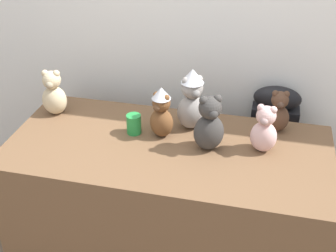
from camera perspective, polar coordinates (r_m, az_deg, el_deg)
wall_back at (r=2.66m, az=3.27°, el=14.68°), size 7.00×0.08×2.60m
display_table at (r=2.55m, az=0.00°, el=-9.79°), size 1.70×0.79×0.78m
instrument_case at (r=2.88m, az=13.03°, el=-3.22°), size 0.28×0.12×0.93m
teddy_bear_ash at (r=2.38m, az=3.11°, el=3.40°), size 0.21×0.20×0.35m
teddy_bear_chestnut at (r=2.32m, az=-0.87°, el=1.73°), size 0.16×0.15×0.29m
teddy_bear_sand at (r=2.62m, az=-14.62°, el=4.07°), size 0.16×0.14×0.28m
teddy_bear_charcoal at (r=2.22m, az=5.37°, el=0.17°), size 0.20×0.19×0.31m
teddy_bear_blush at (r=2.26m, az=12.37°, el=-0.51°), size 0.15×0.13×0.26m
teddy_bear_cocoa at (r=2.45m, az=14.10°, el=1.71°), size 0.14×0.12×0.24m
party_cup_green at (r=2.39m, az=-4.45°, el=0.25°), size 0.08×0.08×0.11m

